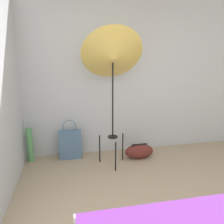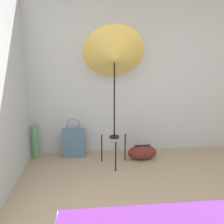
{
  "view_description": "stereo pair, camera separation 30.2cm",
  "coord_description": "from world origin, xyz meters",
  "px_view_note": "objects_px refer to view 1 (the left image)",
  "views": [
    {
      "loc": [
        -0.84,
        -1.31,
        1.65
      ],
      "look_at": [
        -0.26,
        1.57,
        0.91
      ],
      "focal_mm": 35.0,
      "sensor_mm": 36.0,
      "label": 1
    },
    {
      "loc": [
        -0.54,
        -1.35,
        1.65
      ],
      "look_at": [
        -0.26,
        1.57,
        0.91
      ],
      "focal_mm": 35.0,
      "sensor_mm": 36.0,
      "label": 2
    }
  ],
  "objects_px": {
    "photo_umbrella": "(113,58)",
    "duffel_bag": "(139,151)",
    "paper_roll": "(30,145)",
    "tote_bag": "(70,144)"
  },
  "relations": [
    {
      "from": "photo_umbrella",
      "to": "paper_roll",
      "type": "distance_m",
      "value": 1.91
    },
    {
      "from": "photo_umbrella",
      "to": "paper_roll",
      "type": "bearing_deg",
      "value": 164.5
    },
    {
      "from": "photo_umbrella",
      "to": "duffel_bag",
      "type": "relative_size",
      "value": 4.28
    },
    {
      "from": "duffel_bag",
      "to": "paper_roll",
      "type": "relative_size",
      "value": 0.85
    },
    {
      "from": "tote_bag",
      "to": "duffel_bag",
      "type": "xyz_separation_m",
      "value": [
        1.13,
        -0.23,
        -0.13
      ]
    },
    {
      "from": "photo_umbrella",
      "to": "tote_bag",
      "type": "relative_size",
      "value": 3.09
    },
    {
      "from": "duffel_bag",
      "to": "tote_bag",
      "type": "bearing_deg",
      "value": 168.63
    },
    {
      "from": "photo_umbrella",
      "to": "paper_roll",
      "type": "xyz_separation_m",
      "value": [
        -1.28,
        0.36,
        -1.36
      ]
    },
    {
      "from": "tote_bag",
      "to": "paper_roll",
      "type": "height_order",
      "value": "tote_bag"
    },
    {
      "from": "duffel_bag",
      "to": "photo_umbrella",
      "type": "bearing_deg",
      "value": -164.86
    }
  ]
}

